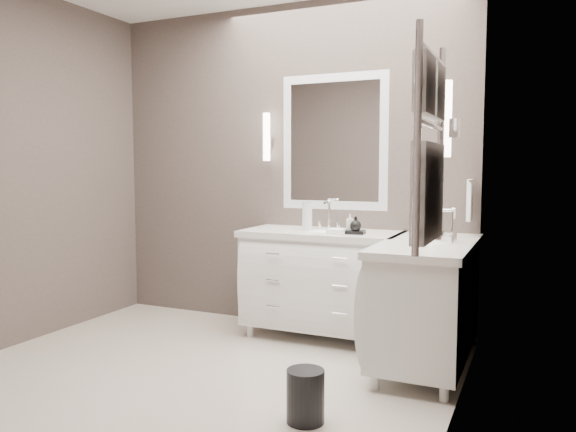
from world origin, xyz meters
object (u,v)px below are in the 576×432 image
at_px(towel_ladder, 429,156).
at_px(vanity_right, 427,296).
at_px(waste_bin, 305,396).
at_px(vanity_back, 322,277).

bearing_deg(towel_ladder, vanity_right, 99.84).
distance_m(vanity_right, waste_bin, 1.23).
bearing_deg(vanity_right, towel_ladder, -80.16).
bearing_deg(towel_ladder, waste_bin, 163.16).
bearing_deg(waste_bin, vanity_right, 68.93).
bearing_deg(vanity_back, vanity_right, -20.38).
bearing_deg(vanity_back, towel_ladder, -55.90).
distance_m(vanity_back, towel_ladder, 2.16).
relative_size(vanity_right, waste_bin, 4.39).
relative_size(vanity_back, waste_bin, 4.39).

